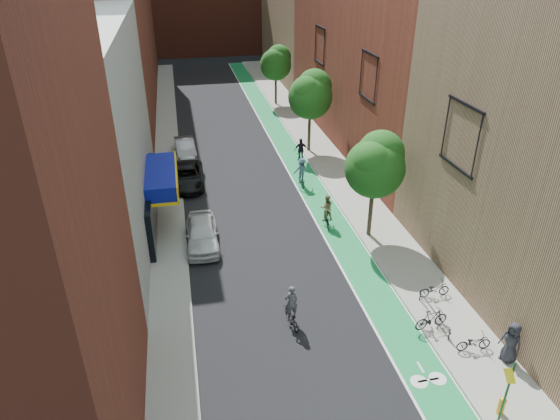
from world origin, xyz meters
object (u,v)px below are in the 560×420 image
cyclist_lane_near (327,213)px  fire_hydrant (502,405)px  cyclist_lane_mid (301,155)px  pedestrian (511,342)px  parked_car_white (202,233)px  parked_car_black (187,176)px  cyclist_lead (291,311)px  cyclist_lane_far (301,173)px  parked_car_silver (185,148)px

cyclist_lane_near → fire_hydrant: cyclist_lane_near is taller
cyclist_lane_near → cyclist_lane_mid: (0.73, 9.48, 0.03)m
cyclist_lane_mid → pedestrian: size_ratio=1.14×
parked_car_white → cyclist_lane_near: (7.63, 0.80, 0.05)m
parked_car_black → cyclist_lane_mid: cyclist_lane_mid is taller
parked_car_white → cyclist_lead: cyclist_lead is taller
pedestrian → cyclist_lead: bearing=-136.7°
parked_car_white → fire_hydrant: (9.86, -14.13, -0.21)m
pedestrian → parked_car_black: bearing=-168.8°
cyclist_lane_far → cyclist_lead: bearing=73.5°
cyclist_lead → fire_hydrant: 9.08m
parked_car_silver → cyclist_lane_near: 15.53m
cyclist_lead → pedestrian: (8.21, -4.12, 0.37)m
parked_car_white → parked_car_silver: bearing=93.4°
parked_car_silver → cyclist_lane_far: 10.88m
cyclist_lane_near → cyclist_lane_mid: 9.51m
cyclist_lead → cyclist_lane_mid: 18.60m
cyclist_lane_near → cyclist_lane_mid: size_ratio=0.93×
parked_car_black → parked_car_silver: (0.09, 5.72, 0.00)m
parked_car_silver → fire_hydrant: size_ratio=5.40×
parked_car_black → cyclist_lane_far: size_ratio=2.41×
cyclist_lead → pedestrian: 9.19m
cyclist_lane_far → fire_hydrant: bearing=95.7°
parked_car_black → parked_car_silver: parked_car_silver is taller
cyclist_lane_mid → pedestrian: 22.32m
parked_car_white → cyclist_lane_mid: bearing=52.6°
parked_car_black → cyclist_lane_near: cyclist_lane_near is taller
cyclist_lane_mid → cyclist_lane_far: (-0.88, -3.68, 0.09)m
parked_car_silver → cyclist_lead: cyclist_lead is taller
parked_car_white → cyclist_lead: bearing=-63.8°
pedestrian → cyclist_lane_mid: bearing=168.5°
cyclist_lane_mid → cyclist_lane_far: size_ratio=1.04×
cyclist_lane_far → cyclist_lane_near: bearing=90.7°
parked_car_silver → cyclist_lead: bearing=-83.6°
cyclist_lane_mid → fire_hydrant: bearing=91.3°
parked_car_white → cyclist_lane_far: 9.98m
fire_hydrant → pedestrian: bearing=51.9°
cyclist_lead → cyclist_lane_mid: cyclist_lane_mid is taller
parked_car_white → fire_hydrant: parked_car_white is taller
cyclist_lane_mid → cyclist_lane_near: bearing=83.4°
parked_car_white → cyclist_lane_mid: (8.36, 10.28, 0.08)m
cyclist_lead → pedestrian: size_ratio=1.10×
pedestrian → fire_hydrant: 3.02m
cyclist_lead → cyclist_lane_far: cyclist_lane_far is taller
parked_car_white → cyclist_lead: (3.49, -7.66, -0.06)m
cyclist_lane_near → cyclist_lead: bearing=71.6°
parked_car_black → pedestrian: (12.20, -20.15, 0.40)m
parked_car_black → cyclist_lane_near: size_ratio=2.50×
parked_car_white → cyclist_lane_mid: 13.25m
parked_car_silver → parked_car_white: bearing=-92.1°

